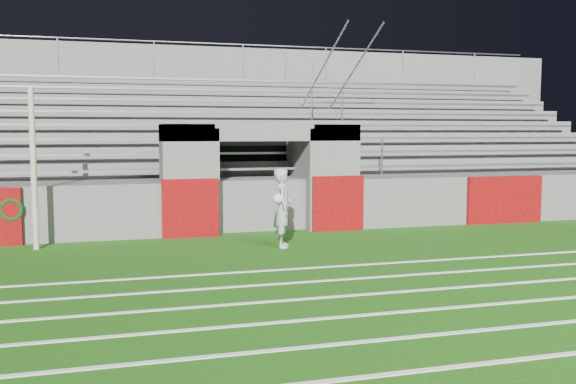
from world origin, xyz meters
name	(u,v)px	position (x,y,z in m)	size (l,w,h in m)	color
ground	(304,257)	(0.00, 0.00, 0.00)	(90.00, 90.00, 0.00)	#184B0C
field_post	(34,169)	(-5.07, 2.32, 1.66)	(0.12, 0.12, 3.31)	tan
field_markings	(429,335)	(0.00, -5.00, 0.01)	(28.00, 8.09, 0.01)	white
stadium_structure	(227,162)	(0.00, 7.97, 1.49)	(26.00, 8.48, 5.42)	#575452
goalkeeper_with_ball	(283,207)	(-0.09, 1.16, 0.84)	(0.55, 0.69, 1.67)	#A1A7AB
hose_coil	(11,210)	(-5.60, 2.92, 0.76)	(0.51, 0.15, 0.53)	#0C3F1B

